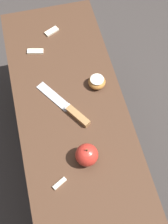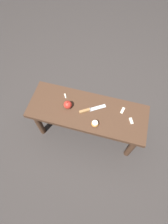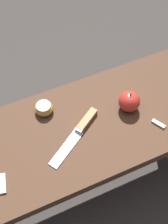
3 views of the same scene
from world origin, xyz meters
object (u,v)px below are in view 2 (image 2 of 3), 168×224
wooden_bench (87,115)px  apple_whole (68,105)px  knife (89,110)px  apple_cut (95,124)px

wooden_bench → apple_whole: apple_whole is taller
knife → apple_cut: apple_cut is taller
wooden_bench → knife: bearing=-149.8°
wooden_bench → apple_cut: 0.18m
knife → apple_cut: (-0.08, 0.12, 0.01)m
knife → wooden_bench: bearing=177.3°
apple_whole → apple_cut: apple_whole is taller
apple_cut → knife: bearing=-54.2°
knife → apple_whole: bearing=151.1°
apple_whole → apple_cut: 0.29m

